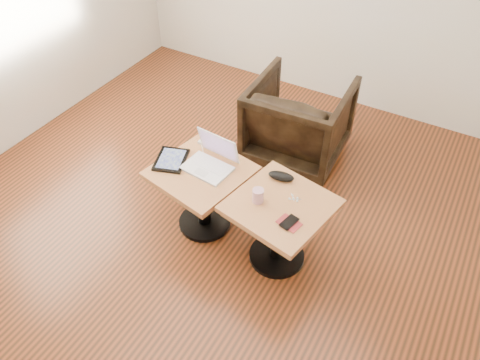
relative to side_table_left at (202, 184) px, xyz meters
The scene contains 11 objects.
room_shell 0.96m from the side_table_left, 19.37° to the right, with size 4.52×4.52×2.71m.
side_table_left is the anchor object (origin of this frame).
side_table_right 0.63m from the side_table_left, ahead, with size 0.71×0.71×0.55m.
laptop 0.20m from the side_table_left, 63.12° to the left, with size 0.35×0.31×0.23m.
tablet 0.28m from the side_table_left, behind, with size 0.28×0.31×0.02m.
charging_adapter 0.33m from the side_table_left, 123.06° to the left, with size 0.04×0.04×0.02m, color white.
glasses_case 0.58m from the side_table_left, 20.16° to the left, with size 0.18×0.08×0.06m, color black.
striped_cup 0.52m from the side_table_left, ahead, with size 0.07×0.07×0.10m, color #C95984.
earbuds_tangle 0.70m from the side_table_left, ahead, with size 0.08×0.05×0.01m.
phone_on_sleeve 0.77m from the side_table_left, 10.91° to the right, with size 0.16×0.14×0.02m.
armchair 1.14m from the side_table_left, 77.29° to the left, with size 0.78×0.80×0.73m, color black.
Camera 1 is at (1.24, -1.89, 2.70)m, focal length 35.00 mm.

